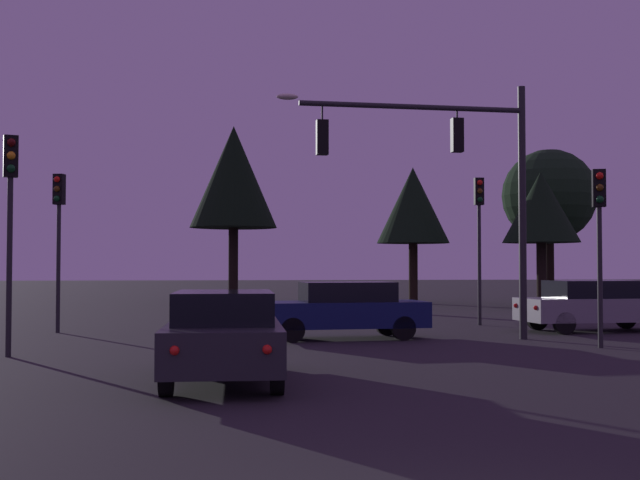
% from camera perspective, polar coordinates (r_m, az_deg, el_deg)
% --- Properties ---
extents(ground_plane, '(168.00, 168.00, 0.00)m').
position_cam_1_polar(ground_plane, '(29.79, -3.59, -5.63)').
color(ground_plane, '#262326').
rests_on(ground_plane, ground).
extents(traffic_signal_mast_arm, '(6.71, 0.63, 6.77)m').
position_cam_1_polar(traffic_signal_mast_arm, '(21.40, 9.49, 5.34)').
color(traffic_signal_mast_arm, '#232326').
rests_on(traffic_signal_mast_arm, ground).
extents(traffic_light_corner_left, '(0.31, 0.36, 4.88)m').
position_cam_1_polar(traffic_light_corner_left, '(26.91, 11.32, 1.31)').
color(traffic_light_corner_left, '#232326').
rests_on(traffic_light_corner_left, ground).
extents(traffic_light_corner_right, '(0.35, 0.38, 4.65)m').
position_cam_1_polar(traffic_light_corner_right, '(24.59, -18.19, 1.33)').
color(traffic_light_corner_right, '#232326').
rests_on(traffic_light_corner_right, ground).
extents(traffic_light_median, '(0.36, 0.38, 4.76)m').
position_cam_1_polar(traffic_light_median, '(18.41, -21.27, 2.64)').
color(traffic_light_median, '#232326').
rests_on(traffic_light_median, ground).
extents(traffic_light_far_side, '(0.36, 0.38, 4.26)m').
position_cam_1_polar(traffic_light_far_side, '(20.15, 19.34, 1.29)').
color(traffic_light_far_side, '#232326').
rests_on(traffic_light_far_side, ground).
extents(car_nearside_lane, '(1.90, 4.51, 1.52)m').
position_cam_1_polar(car_nearside_lane, '(13.55, -6.88, -6.71)').
color(car_nearside_lane, '#232328').
rests_on(car_nearside_lane, ground).
extents(car_crossing_left, '(4.73, 2.24, 1.52)m').
position_cam_1_polar(car_crossing_left, '(25.21, 19.08, -4.39)').
color(car_crossing_left, gray).
rests_on(car_crossing_left, ground).
extents(car_crossing_right, '(4.67, 2.12, 1.52)m').
position_cam_1_polar(car_crossing_right, '(21.39, 1.67, -4.96)').
color(car_crossing_right, '#0F1947').
rests_on(car_crossing_right, ground).
extents(tree_behind_sign, '(3.84, 3.84, 7.18)m').
position_cam_1_polar(tree_behind_sign, '(42.38, 6.67, 2.43)').
color(tree_behind_sign, black).
rests_on(tree_behind_sign, ground).
extents(tree_left_far, '(4.87, 4.87, 8.08)m').
position_cam_1_polar(tree_left_far, '(43.47, 16.06, 3.03)').
color(tree_left_far, black).
rests_on(tree_left_far, ground).
extents(tree_center_horizon, '(3.58, 3.58, 6.38)m').
position_cam_1_polar(tree_center_horizon, '(38.62, 15.52, 2.22)').
color(tree_center_horizon, black).
rests_on(tree_center_horizon, ground).
extents(tree_right_cluster, '(4.70, 4.70, 9.55)m').
position_cam_1_polar(tree_right_cluster, '(43.43, -6.20, 4.46)').
color(tree_right_cluster, black).
rests_on(tree_right_cluster, ground).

